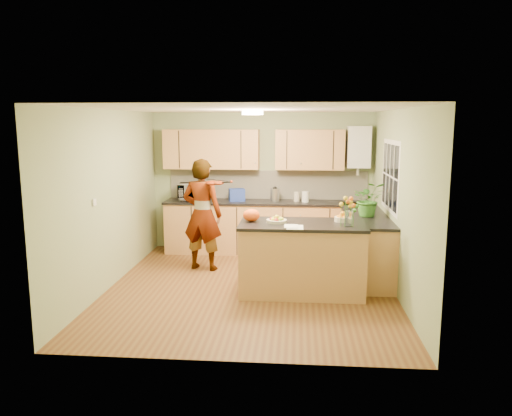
{
  "coord_description": "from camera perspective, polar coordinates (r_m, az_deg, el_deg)",
  "views": [
    {
      "loc": [
        0.64,
        -6.79,
        2.32
      ],
      "look_at": [
        0.03,
        0.5,
        1.06
      ],
      "focal_mm": 35.0,
      "sensor_mm": 36.0,
      "label": 1
    }
  ],
  "objects": [
    {
      "name": "wall_right",
      "position": [
        7.01,
        15.9,
        0.58
      ],
      "size": [
        0.02,
        4.5,
        2.5
      ],
      "primitive_type": "cube",
      "color": "#93A676",
      "rests_on": "floor"
    },
    {
      "name": "potted_plant",
      "position": [
        7.58,
        12.75,
        0.99
      ],
      "size": [
        0.48,
        0.43,
        0.52
      ],
      "primitive_type": "imported",
      "rotation": [
        0.0,
        0.0,
        0.05
      ],
      "color": "#397B29",
      "rests_on": "right_counter"
    },
    {
      "name": "right_counter",
      "position": [
        7.93,
        12.34,
        -3.97
      ],
      "size": [
        0.62,
        2.24,
        0.94
      ],
      "color": "#B77D49",
      "rests_on": "floor"
    },
    {
      "name": "wall_left",
      "position": [
        7.37,
        -16.3,
        0.99
      ],
      "size": [
        0.02,
        4.5,
        2.5
      ],
      "primitive_type": "cube",
      "color": "#93A676",
      "rests_on": "floor"
    },
    {
      "name": "wall_back",
      "position": [
        9.13,
        0.72,
        3.0
      ],
      "size": [
        4.0,
        0.02,
        2.5
      ],
      "primitive_type": "cube",
      "color": "#93A676",
      "rests_on": "floor"
    },
    {
      "name": "orange_bag",
      "position": [
        6.85,
        -0.53,
        -0.83
      ],
      "size": [
        0.27,
        0.24,
        0.17
      ],
      "primitive_type": "ellipsoid",
      "rotation": [
        0.0,
        0.0,
        0.23
      ],
      "color": "#F75214",
      "rests_on": "peninsula_island"
    },
    {
      "name": "fruit_dish",
      "position": [
        6.78,
        2.38,
        -1.34
      ],
      "size": [
        0.28,
        0.28,
        0.1
      ],
      "color": "beige",
      "rests_on": "peninsula_island"
    },
    {
      "name": "ceiling",
      "position": [
        6.82,
        -0.63,
        11.25
      ],
      "size": [
        4.0,
        4.5,
        0.02
      ],
      "primitive_type": "cube",
      "color": "white",
      "rests_on": "wall_back"
    },
    {
      "name": "light_switch",
      "position": [
        6.8,
        -18.0,
        0.63
      ],
      "size": [
        0.02,
        0.09,
        0.09
      ],
      "primitive_type": "cube",
      "color": "white",
      "rests_on": "wall_left"
    },
    {
      "name": "violinist",
      "position": [
        7.91,
        -6.15,
        -0.76
      ],
      "size": [
        0.72,
        0.56,
        1.77
      ],
      "primitive_type": "imported",
      "rotation": [
        0.0,
        0.0,
        2.92
      ],
      "color": "tan",
      "rests_on": "floor"
    },
    {
      "name": "back_counter",
      "position": [
        8.95,
        1.21,
        -2.19
      ],
      "size": [
        3.64,
        0.62,
        0.94
      ],
      "color": "#B77D49",
      "rests_on": "floor"
    },
    {
      "name": "peninsula_island",
      "position": [
        6.9,
        5.26,
        -5.69
      ],
      "size": [
        1.71,
        0.87,
        0.98
      ],
      "color": "#B77D49",
      "rests_on": "floor"
    },
    {
      "name": "kettle",
      "position": [
        8.88,
        2.17,
        1.59
      ],
      "size": [
        0.16,
        0.16,
        0.3
      ],
      "rotation": [
        0.0,
        0.0,
        -0.34
      ],
      "color": "silver",
      "rests_on": "back_counter"
    },
    {
      "name": "window_right",
      "position": [
        7.55,
        15.09,
        3.55
      ],
      "size": [
        0.01,
        1.3,
        1.05
      ],
      "color": "white",
      "rests_on": "wall_right"
    },
    {
      "name": "microwave",
      "position": [
        9.01,
        -7.06,
        1.83
      ],
      "size": [
        0.58,
        0.42,
        0.31
      ],
      "primitive_type": "imported",
      "rotation": [
        0.0,
        0.0,
        0.08
      ],
      "color": "white",
      "rests_on": "back_counter"
    },
    {
      "name": "boiler",
      "position": [
        8.95,
        11.65,
        6.83
      ],
      "size": [
        0.4,
        0.3,
        0.86
      ],
      "color": "white",
      "rests_on": "wall_back"
    },
    {
      "name": "flower_vase",
      "position": [
        6.59,
        10.6,
        0.44
      ],
      "size": [
        0.24,
        0.24,
        0.45
      ],
      "rotation": [
        0.0,
        0.0,
        0.06
      ],
      "color": "silver",
      "rests_on": "peninsula_island"
    },
    {
      "name": "jar_white",
      "position": [
        8.8,
        5.66,
        1.28
      ],
      "size": [
        0.16,
        0.16,
        0.19
      ],
      "primitive_type": "cylinder",
      "rotation": [
        0.0,
        0.0,
        0.38
      ],
      "color": "white",
      "rests_on": "back_counter"
    },
    {
      "name": "splashback",
      "position": [
        9.11,
        1.34,
        2.67
      ],
      "size": [
        3.6,
        0.02,
        0.52
      ],
      "primitive_type": "cube",
      "color": "beige",
      "rests_on": "back_counter"
    },
    {
      "name": "jar_cream",
      "position": [
        8.88,
        4.67,
        1.3
      ],
      "size": [
        0.13,
        0.13,
        0.16
      ],
      "primitive_type": "cylinder",
      "rotation": [
        0.0,
        0.0,
        0.34
      ],
      "color": "beige",
      "rests_on": "back_counter"
    },
    {
      "name": "upper_cabinets",
      "position": [
        8.92,
        -0.49,
        6.72
      ],
      "size": [
        3.2,
        0.34,
        0.7
      ],
      "color": "#B77D49",
      "rests_on": "wall_back"
    },
    {
      "name": "blue_box",
      "position": [
        8.9,
        -2.21,
        1.51
      ],
      "size": [
        0.32,
        0.27,
        0.22
      ],
      "primitive_type": "cube",
      "rotation": [
        0.0,
        0.0,
        0.28
      ],
      "color": "#203695",
      "rests_on": "back_counter"
    },
    {
      "name": "wall_front",
      "position": [
        4.71,
        -3.19,
        -3.42
      ],
      "size": [
        4.0,
        0.02,
        2.5
      ],
      "primitive_type": "cube",
      "color": "#93A676",
      "rests_on": "floor"
    },
    {
      "name": "papers",
      "position": [
        6.49,
        4.47,
        -2.18
      ],
      "size": [
        0.22,
        0.29,
        0.01
      ],
      "primitive_type": "cube",
      "color": "white",
      "rests_on": "peninsula_island"
    },
    {
      "name": "ceiling_lamp",
      "position": [
        7.12,
        -0.4,
        10.87
      ],
      "size": [
        0.3,
        0.3,
        0.07
      ],
      "color": "#FFEABF",
      "rests_on": "ceiling"
    },
    {
      "name": "violin",
      "position": [
        7.58,
        -5.06,
        2.87
      ],
      "size": [
        0.58,
        0.5,
        0.14
      ],
      "primitive_type": null,
      "rotation": [
        0.17,
        0.0,
        -0.61
      ],
      "color": "#4D1604",
      "rests_on": "violinist"
    },
    {
      "name": "orange_bowl",
      "position": [
        6.95,
        9.86,
        -1.08
      ],
      "size": [
        0.22,
        0.22,
        0.13
      ],
      "color": "beige",
      "rests_on": "peninsula_island"
    },
    {
      "name": "floor",
      "position": [
        7.21,
        -0.59,
        -9.05
      ],
      "size": [
        4.5,
        4.5,
        0.0
      ],
      "primitive_type": "plane",
      "color": "brown",
      "rests_on": "ground"
    }
  ]
}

